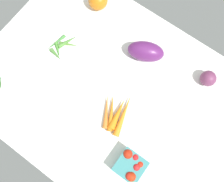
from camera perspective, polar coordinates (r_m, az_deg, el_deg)
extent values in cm
cube|color=white|center=(104.41, 0.00, -0.46)|extent=(104.00, 76.00, 2.00)
cone|color=#4D8338|center=(110.10, -11.66, 7.48)|extent=(6.28, 2.70, 1.60)
cone|color=#478A3F|center=(112.50, -11.67, 9.91)|extent=(3.11, 9.40, 1.27)
cone|color=#4C8535|center=(111.59, -9.30, 10.22)|extent=(4.78, 8.34, 1.82)
cone|color=#558832|center=(111.15, -8.94, 9.63)|extent=(7.28, 4.59, 1.38)
cone|color=#4A9036|center=(110.85, -11.31, 8.49)|extent=(5.80, 5.23, 1.58)
sphere|color=orange|center=(116.25, -2.96, 18.47)|extent=(7.92, 7.92, 7.92)
cone|color=orange|center=(100.25, 2.41, -5.06)|extent=(6.60, 16.32, 2.46)
cone|color=orange|center=(100.05, 1.23, -4.75)|extent=(5.24, 12.68, 2.94)
cone|color=orange|center=(100.51, -0.13, -4.47)|extent=(9.01, 13.15, 2.20)
cone|color=orange|center=(100.68, -1.20, -4.22)|extent=(8.60, 11.97, 2.09)
ellipsoid|color=#632468|center=(105.86, 7.09, 8.24)|extent=(16.01, 12.85, 7.72)
sphere|color=#733559|center=(108.16, 19.53, 2.51)|extent=(6.03, 6.03, 6.03)
cube|color=teal|center=(96.99, 3.82, -15.49)|extent=(9.41, 9.41, 5.51)
sphere|color=red|center=(94.78, 5.16, -15.67)|extent=(2.47, 2.47, 2.47)
sphere|color=red|center=(95.30, 5.92, -15.09)|extent=(2.52, 2.52, 2.52)
sphere|color=red|center=(94.69, 3.35, -13.08)|extent=(3.29, 3.29, 3.29)
sphere|color=red|center=(94.52, 3.71, -17.40)|extent=(2.90, 2.90, 2.90)
sphere|color=red|center=(95.17, 4.93, -13.71)|extent=(2.53, 2.53, 2.53)
sphere|color=red|center=(94.63, 4.04, -17.50)|extent=(3.24, 3.24, 3.24)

